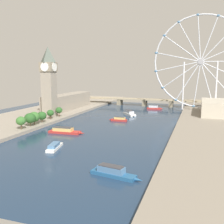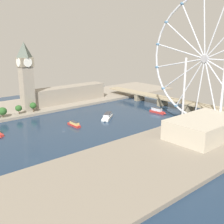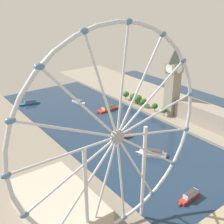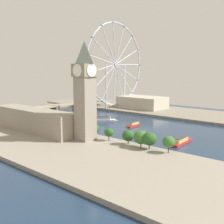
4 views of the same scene
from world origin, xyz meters
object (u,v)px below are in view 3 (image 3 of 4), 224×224
(parliament_block, at_px, (219,121))
(tour_boat_0, at_px, (78,102))
(tour_boat_5, at_px, (30,103))
(riverside_hall, at_px, (57,205))
(ferris_wheel, at_px, (117,138))
(tour_boat_2, at_px, (189,196))
(tour_boat_1, at_px, (124,136))
(clock_tower, at_px, (173,81))
(tour_boat_3, at_px, (153,153))
(tour_boat_4, at_px, (108,109))

(parliament_block, bearing_deg, tour_boat_0, -65.42)
(tour_boat_5, bearing_deg, riverside_hall, 83.80)
(riverside_hall, bearing_deg, parliament_block, -175.84)
(tour_boat_5, bearing_deg, ferris_wheel, 91.34)
(tour_boat_0, height_order, tour_boat_2, tour_boat_2)
(tour_boat_1, relative_size, tour_boat_5, 0.71)
(tour_boat_0, distance_m, tour_boat_2, 227.16)
(parliament_block, height_order, riverside_hall, parliament_block)
(ferris_wheel, height_order, riverside_hall, ferris_wheel)
(clock_tower, distance_m, ferris_wheel, 201.62)
(tour_boat_3, height_order, tour_boat_4, tour_boat_3)
(tour_boat_1, bearing_deg, tour_boat_4, 67.64)
(ferris_wheel, height_order, tour_boat_3, ferris_wheel)
(ferris_wheel, xyz_separation_m, tour_boat_4, (-115.72, -170.33, -66.01))
(parliament_block, relative_size, tour_boat_3, 4.07)
(clock_tower, bearing_deg, riverside_hall, 21.86)
(ferris_wheel, bearing_deg, tour_boat_1, -130.90)
(ferris_wheel, xyz_separation_m, tour_boat_1, (-85.21, -98.38, -66.18))
(tour_boat_4, bearing_deg, parliament_block, 113.12)
(tour_boat_4, bearing_deg, ferris_wheel, 52.77)
(parliament_block, bearing_deg, tour_boat_2, 25.60)
(tour_boat_3, relative_size, tour_boat_4, 0.77)
(clock_tower, relative_size, ferris_wheel, 0.63)
(clock_tower, distance_m, parliament_block, 70.78)
(clock_tower, bearing_deg, tour_boat_0, -57.22)
(clock_tower, distance_m, tour_boat_5, 194.60)
(clock_tower, xyz_separation_m, tour_boat_4, (51.90, -60.68, -43.02))
(ferris_wheel, bearing_deg, tour_boat_4, -124.19)
(clock_tower, height_order, tour_boat_5, clock_tower)
(tour_boat_2, bearing_deg, tour_boat_5, -88.69)
(ferris_wheel, distance_m, tour_boat_0, 247.34)
(parliament_block, relative_size, tour_boat_2, 4.59)
(parliament_block, relative_size, tour_boat_5, 3.58)
(riverside_hall, xyz_separation_m, tour_boat_5, (-67.06, -219.52, -9.28))
(tour_boat_0, height_order, tour_boat_4, tour_boat_4)
(parliament_block, distance_m, tour_boat_1, 105.21)
(tour_boat_0, bearing_deg, clock_tower, 21.12)
(parliament_block, distance_m, ferris_wheel, 190.49)
(tour_boat_2, relative_size, tour_boat_4, 0.68)
(parliament_block, bearing_deg, tour_boat_4, -63.84)
(ferris_wheel, xyz_separation_m, tour_boat_0, (-98.60, -216.87, -66.50))
(riverside_hall, relative_size, tour_boat_3, 2.57)
(riverside_hall, xyz_separation_m, tour_boat_4, (-140.88, -138.01, -9.36))
(ferris_wheel, xyz_separation_m, tour_boat_2, (-62.70, 7.44, -65.74))
(tour_boat_4, bearing_deg, riverside_hall, 41.38)
(tour_boat_4, bearing_deg, tour_boat_1, 63.99)
(parliament_block, xyz_separation_m, tour_boat_5, (134.40, -204.86, -11.18))
(tour_boat_1, distance_m, tour_boat_4, 78.16)
(riverside_hall, bearing_deg, tour_boat_1, -149.10)
(tour_boat_2, distance_m, tour_boat_3, 65.13)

